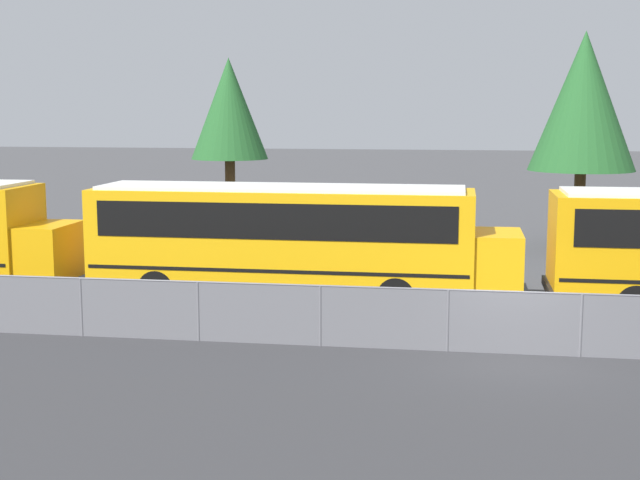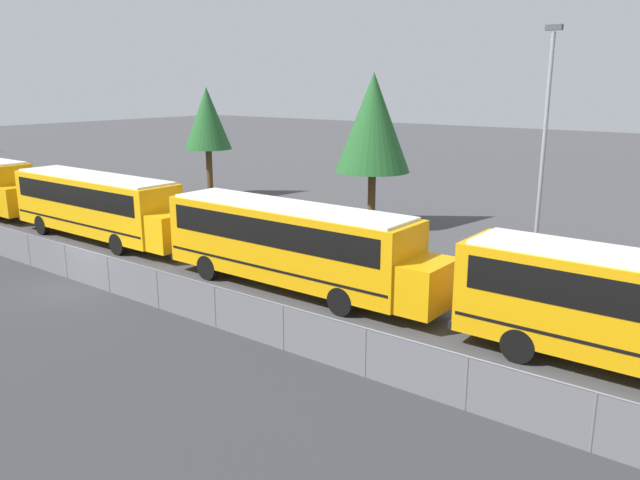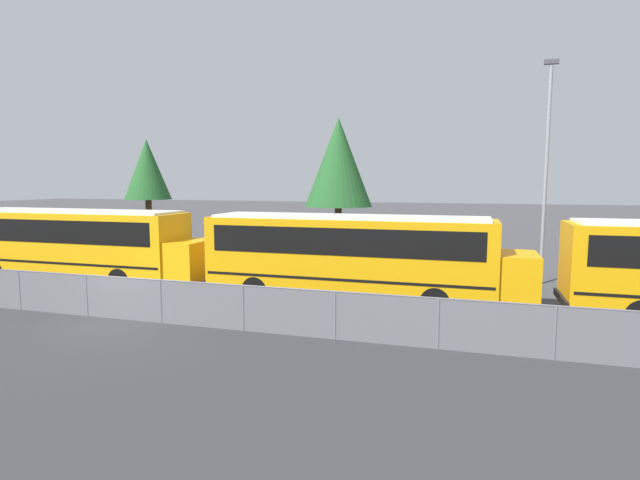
# 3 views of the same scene
# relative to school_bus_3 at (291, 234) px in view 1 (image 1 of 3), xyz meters

# --- Properties ---
(ground_plane) EXTENTS (200.00, 200.00, 0.00)m
(ground_plane) POSITION_rel_school_bus_3_xyz_m (6.11, -4.65, -2.03)
(ground_plane) COLOR #424244
(road_strip) EXTENTS (151.07, 12.00, 0.01)m
(road_strip) POSITION_rel_school_bus_3_xyz_m (6.11, -10.65, -2.02)
(road_strip) COLOR #333335
(road_strip) RESTS_ON ground_plane
(fence) EXTENTS (117.14, 0.07, 1.49)m
(fence) POSITION_rel_school_bus_3_xyz_m (6.11, -4.66, -1.26)
(fence) COLOR #9EA0A5
(fence) RESTS_ON ground_plane
(school_bus_3) EXTENTS (12.46, 2.54, 3.41)m
(school_bus_3) POSITION_rel_school_bus_3_xyz_m (0.00, 0.00, 0.00)
(school_bus_3) COLOR #EDA80F
(school_bus_3) RESTS_ON ground_plane
(tree_2) EXTENTS (4.16, 4.16, 8.58)m
(tree_2) POSITION_rel_school_bus_3_xyz_m (9.50, 11.25, 3.83)
(tree_2) COLOR #51381E
(tree_2) RESTS_ON ground_plane
(tree_3) EXTENTS (3.31, 3.31, 7.74)m
(tree_3) POSITION_rel_school_bus_3_xyz_m (-5.04, 12.39, 3.51)
(tree_3) COLOR #51381E
(tree_3) RESTS_ON ground_plane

